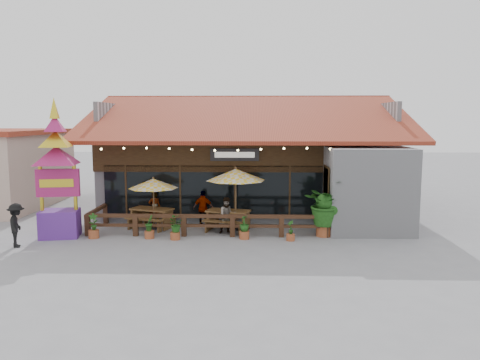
{
  "coord_description": "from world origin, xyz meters",
  "views": [
    {
      "loc": [
        0.35,
        -19.21,
        4.76
      ],
      "look_at": [
        -0.25,
        1.5,
        2.09
      ],
      "focal_mm": 35.0,
      "sensor_mm": 36.0,
      "label": 1
    }
  ],
  "objects_px": {
    "umbrella_left": "(153,184)",
    "pedestrian": "(16,225)",
    "tropical_plant": "(324,204)",
    "picnic_table_left": "(152,215)",
    "thai_sign_tower": "(57,159)",
    "umbrella_right": "(236,175)",
    "picnic_table_right": "(228,217)"
  },
  "relations": [
    {
      "from": "tropical_plant",
      "to": "umbrella_right",
      "type": "bearing_deg",
      "value": 163.79
    },
    {
      "from": "thai_sign_tower",
      "to": "pedestrian",
      "type": "bearing_deg",
      "value": -123.3
    },
    {
      "from": "picnic_table_left",
      "to": "thai_sign_tower",
      "type": "xyz_separation_m",
      "value": [
        -3.4,
        -1.75,
        2.61
      ]
    },
    {
      "from": "umbrella_right",
      "to": "thai_sign_tower",
      "type": "distance_m",
      "value": 7.33
    },
    {
      "from": "picnic_table_left",
      "to": "pedestrian",
      "type": "distance_m",
      "value": 5.5
    },
    {
      "from": "umbrella_left",
      "to": "tropical_plant",
      "type": "height_order",
      "value": "tropical_plant"
    },
    {
      "from": "umbrella_right",
      "to": "thai_sign_tower",
      "type": "xyz_separation_m",
      "value": [
        -7.12,
        -1.53,
        0.8
      ]
    },
    {
      "from": "thai_sign_tower",
      "to": "tropical_plant",
      "type": "height_order",
      "value": "thai_sign_tower"
    },
    {
      "from": "umbrella_right",
      "to": "tropical_plant",
      "type": "height_order",
      "value": "umbrella_right"
    },
    {
      "from": "umbrella_left",
      "to": "umbrella_right",
      "type": "height_order",
      "value": "umbrella_right"
    },
    {
      "from": "picnic_table_left",
      "to": "umbrella_left",
      "type": "bearing_deg",
      "value": -58.04
    },
    {
      "from": "umbrella_left",
      "to": "pedestrian",
      "type": "distance_m",
      "value": 5.6
    },
    {
      "from": "thai_sign_tower",
      "to": "umbrella_left",
      "type": "bearing_deg",
      "value": 23.28
    },
    {
      "from": "picnic_table_right",
      "to": "pedestrian",
      "type": "distance_m",
      "value": 8.33
    },
    {
      "from": "umbrella_left",
      "to": "pedestrian",
      "type": "height_order",
      "value": "umbrella_left"
    },
    {
      "from": "umbrella_right",
      "to": "picnic_table_right",
      "type": "bearing_deg",
      "value": -153.49
    },
    {
      "from": "umbrella_right",
      "to": "pedestrian",
      "type": "relative_size",
      "value": 1.84
    },
    {
      "from": "umbrella_right",
      "to": "thai_sign_tower",
      "type": "height_order",
      "value": "thai_sign_tower"
    },
    {
      "from": "picnic_table_left",
      "to": "thai_sign_tower",
      "type": "relative_size",
      "value": 0.37
    },
    {
      "from": "pedestrian",
      "to": "umbrella_right",
      "type": "bearing_deg",
      "value": -89.46
    },
    {
      "from": "picnic_table_right",
      "to": "picnic_table_left",
      "type": "bearing_deg",
      "value": 173.54
    },
    {
      "from": "tropical_plant",
      "to": "picnic_table_left",
      "type": "bearing_deg",
      "value": 170.1
    },
    {
      "from": "thai_sign_tower",
      "to": "tropical_plant",
      "type": "bearing_deg",
      "value": 2.46
    },
    {
      "from": "umbrella_left",
      "to": "picnic_table_right",
      "type": "bearing_deg",
      "value": -2.73
    },
    {
      "from": "umbrella_left",
      "to": "picnic_table_right",
      "type": "height_order",
      "value": "umbrella_left"
    },
    {
      "from": "umbrella_left",
      "to": "tropical_plant",
      "type": "distance_m",
      "value": 7.36
    },
    {
      "from": "umbrella_left",
      "to": "picnic_table_left",
      "type": "distance_m",
      "value": 1.44
    },
    {
      "from": "picnic_table_right",
      "to": "tropical_plant",
      "type": "bearing_deg",
      "value": -12.78
    },
    {
      "from": "thai_sign_tower",
      "to": "tropical_plant",
      "type": "distance_m",
      "value": 10.96
    },
    {
      "from": "umbrella_left",
      "to": "picnic_table_left",
      "type": "height_order",
      "value": "umbrella_left"
    },
    {
      "from": "umbrella_left",
      "to": "pedestrian",
      "type": "xyz_separation_m",
      "value": [
        -4.55,
        -3.05,
        -1.18
      ]
    },
    {
      "from": "picnic_table_left",
      "to": "umbrella_right",
      "type": "bearing_deg",
      "value": -3.43
    }
  ]
}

